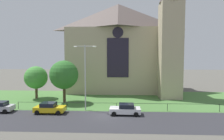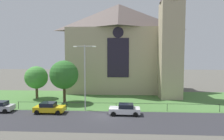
{
  "view_description": "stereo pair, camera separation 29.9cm",
  "coord_description": "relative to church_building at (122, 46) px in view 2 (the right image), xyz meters",
  "views": [
    {
      "loc": [
        2.15,
        -25.42,
        8.06
      ],
      "look_at": [
        0.61,
        8.0,
        5.61
      ],
      "focal_mm": 30.81,
      "sensor_mm": 36.0,
      "label": 1
    },
    {
      "loc": [
        2.45,
        -25.41,
        8.06
      ],
      "look_at": [
        0.61,
        8.0,
        5.61
      ],
      "focal_mm": 30.81,
      "sensor_mm": 36.0,
      "label": 2
    }
  ],
  "objects": [
    {
      "name": "church_building",
      "position": [
        0.0,
        0.0,
        0.0
      ],
      "size": [
        23.2,
        16.2,
        26.0
      ],
      "color": "tan",
      "rests_on": "ground"
    },
    {
      "name": "grass_verge",
      "position": [
        -2.31,
        -11.15,
        -10.27
      ],
      "size": [
        120.0,
        20.0,
        0.01
      ],
      "primitive_type": "cube",
      "color": "#477538",
      "rests_on": "ground"
    },
    {
      "name": "parked_car_yellow",
      "position": [
        -10.18,
        -18.41,
        -9.53
      ],
      "size": [
        4.2,
        2.02,
        1.51
      ],
      "rotation": [
        0.0,
        0.0,
        -0.0
      ],
      "color": "gold",
      "rests_on": "ground"
    },
    {
      "name": "iron_railing",
      "position": [
        -0.77,
        -16.65,
        -9.3
      ],
      "size": [
        29.85,
        0.07,
        1.13
      ],
      "color": "black",
      "rests_on": "ground"
    },
    {
      "name": "ground",
      "position": [
        -2.31,
        -9.15,
        -10.27
      ],
      "size": [
        160.0,
        160.0,
        0.0
      ],
      "primitive_type": "plane",
      "color": "#56544C"
    },
    {
      "name": "streetlamp_near",
      "position": [
        -5.38,
        -16.75,
        -4.25
      ],
      "size": [
        3.37,
        0.26,
        9.67
      ],
      "color": "#B2B2B7",
      "rests_on": "ground"
    },
    {
      "name": "parked_car_white",
      "position": [
        0.49,
        -18.61,
        -9.53
      ],
      "size": [
        4.24,
        2.1,
        1.51
      ],
      "rotation": [
        0.0,
        0.0,
        3.12
      ],
      "color": "silver",
      "rests_on": "ground"
    },
    {
      "name": "tree_left_near",
      "position": [
        -9.94,
        -12.1,
        -5.45
      ],
      "size": [
        4.93,
        4.93,
        7.3
      ],
      "color": "#423021",
      "rests_on": "ground"
    },
    {
      "name": "road_asphalt",
      "position": [
        -2.31,
        -21.15,
        -10.27
      ],
      "size": [
        120.0,
        8.0,
        0.01
      ],
      "primitive_type": "cube",
      "color": "#2D2D33",
      "rests_on": "ground"
    },
    {
      "name": "tree_left_far",
      "position": [
        -16.2,
        -9.15,
        -6.3
      ],
      "size": [
        4.27,
        4.27,
        6.13
      ],
      "color": "brown",
      "rests_on": "ground"
    }
  ]
}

